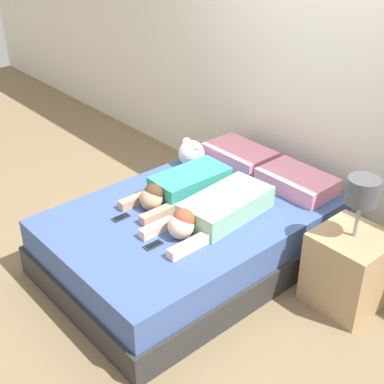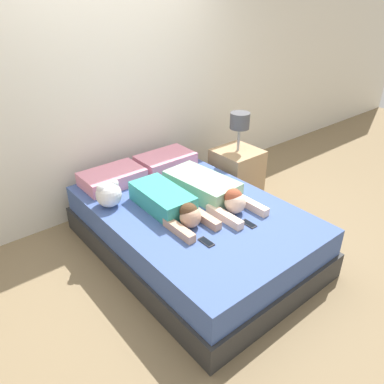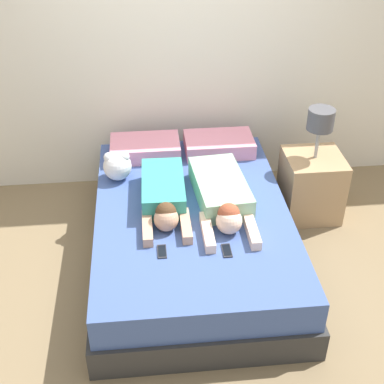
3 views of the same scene
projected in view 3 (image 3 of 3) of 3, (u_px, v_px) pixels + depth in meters
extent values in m
plane|color=#7F6B4C|center=(192.00, 257.00, 4.28)|extent=(12.00, 12.00, 0.00)
cube|color=silver|center=(177.00, 46.00, 4.58)|extent=(12.00, 0.06, 2.60)
cube|color=#2D2D2D|center=(192.00, 245.00, 4.21)|extent=(1.50, 2.20, 0.24)
cube|color=#3F5999|center=(192.00, 221.00, 4.08)|extent=(1.44, 2.14, 0.24)
cube|color=pink|center=(145.00, 148.00, 4.65)|extent=(0.60, 0.38, 0.13)
cube|color=pink|center=(219.00, 144.00, 4.70)|extent=(0.60, 0.38, 0.13)
cube|color=teal|center=(163.00, 188.00, 4.08)|extent=(0.33, 0.63, 0.18)
sphere|color=tan|center=(166.00, 219.00, 3.76)|extent=(0.18, 0.18, 0.18)
sphere|color=#4C331E|center=(166.00, 213.00, 3.75)|extent=(0.15, 0.15, 0.15)
cube|color=tan|center=(147.00, 228.00, 3.76)|extent=(0.07, 0.34, 0.07)
cube|color=tan|center=(186.00, 226.00, 3.78)|extent=(0.07, 0.34, 0.07)
cube|color=#8CBF99|center=(220.00, 188.00, 4.10)|extent=(0.42, 0.74, 0.17)
sphere|color=beige|center=(229.00, 221.00, 3.73)|extent=(0.19, 0.19, 0.19)
sphere|color=#99472D|center=(229.00, 214.00, 3.72)|extent=(0.16, 0.16, 0.16)
cube|color=beige|center=(207.00, 232.00, 3.72)|extent=(0.07, 0.39, 0.07)
cube|color=beige|center=(251.00, 229.00, 3.75)|extent=(0.07, 0.39, 0.07)
cube|color=#2D2D33|center=(162.00, 252.00, 3.59)|extent=(0.06, 0.14, 0.01)
cube|color=black|center=(162.00, 251.00, 3.59)|extent=(0.05, 0.12, 0.00)
cube|color=#2D2D33|center=(227.00, 251.00, 3.60)|extent=(0.06, 0.14, 0.01)
cube|color=black|center=(227.00, 250.00, 3.60)|extent=(0.05, 0.12, 0.00)
sphere|color=white|center=(117.00, 166.00, 4.30)|extent=(0.23, 0.23, 0.23)
sphere|color=white|center=(109.00, 157.00, 4.25)|extent=(0.08, 0.08, 0.08)
sphere|color=white|center=(125.00, 157.00, 4.26)|extent=(0.08, 0.08, 0.08)
cube|color=tan|center=(311.00, 185.00, 4.63)|extent=(0.48, 0.48, 0.57)
cylinder|color=#999999|center=(317.00, 143.00, 4.40)|extent=(0.03, 0.03, 0.26)
cylinder|color=#4C4C51|center=(321.00, 119.00, 4.27)|extent=(0.22, 0.22, 0.17)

